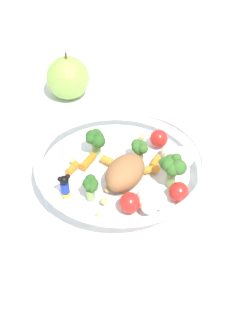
# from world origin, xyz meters

# --- Properties ---
(ground_plane) EXTENTS (2.40, 2.40, 0.00)m
(ground_plane) POSITION_xyz_m (0.00, 0.00, 0.00)
(ground_plane) COLOR white
(food_container) EXTENTS (0.26, 0.26, 0.06)m
(food_container) POSITION_xyz_m (-0.00, -0.01, 0.03)
(food_container) COLOR white
(food_container) RESTS_ON ground_plane
(loose_apple) EXTENTS (0.08, 0.08, 0.09)m
(loose_apple) POSITION_xyz_m (0.23, 0.10, 0.04)
(loose_apple) COLOR #8CB74C
(loose_apple) RESTS_ON ground_plane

